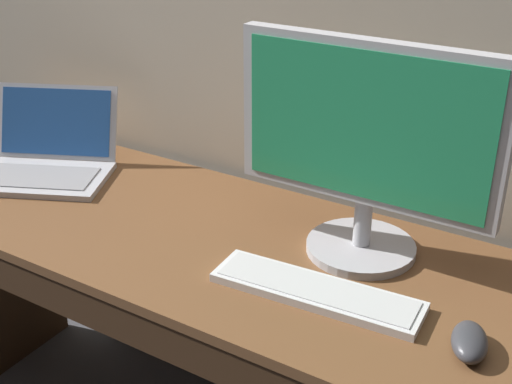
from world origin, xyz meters
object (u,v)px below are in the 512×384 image
object	(u,v)px
laptop_silver	(44,162)
wired_keyboard	(316,291)
external_monitor	(366,144)
computer_mouse	(469,342)

from	to	relation	value
laptop_silver	wired_keyboard	size ratio (longest dim) A/B	1.04
laptop_silver	external_monitor	world-z (taller)	external_monitor
laptop_silver	wired_keyboard	bearing A→B (deg)	-7.99
wired_keyboard	external_monitor	bearing A→B (deg)	88.04
laptop_silver	wired_keyboard	world-z (taller)	laptop_silver
wired_keyboard	computer_mouse	distance (m)	0.30
laptop_silver	wired_keyboard	xyz separation A→B (m)	(0.88, -0.12, -0.03)
external_monitor	computer_mouse	bearing A→B (deg)	-33.71
external_monitor	wired_keyboard	xyz separation A→B (m)	(-0.01, -0.18, -0.25)
external_monitor	computer_mouse	size ratio (longest dim) A/B	4.96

